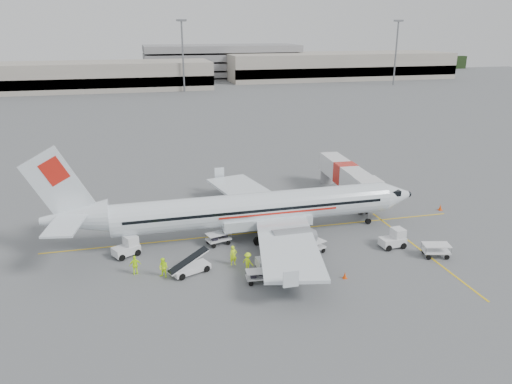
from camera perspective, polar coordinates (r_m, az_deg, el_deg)
ground at (r=52.87m, az=0.53°, el=-4.58°), size 360.00×360.00×0.00m
stripe_lead at (r=52.87m, az=0.53°, el=-4.57°), size 44.00×0.20×0.01m
stripe_cross at (r=51.44m, az=18.24°, el=-6.26°), size 0.20×20.00×0.01m
terminal_west at (r=179.92m, az=-23.39°, el=11.94°), size 110.00×22.00×9.00m
terminal_east at (r=209.50m, az=9.40°, el=14.06°), size 90.00×26.00×10.00m
parking_garage at (r=210.80m, az=-3.97°, el=14.83°), size 62.00×24.00×14.00m
treeline at (r=223.07m, az=-11.17°, el=13.71°), size 300.00×3.00×6.00m
mast_center at (r=166.21m, az=-8.35°, el=15.05°), size 3.20×1.20×22.00m
mast_east at (r=189.32m, az=15.69°, el=14.99°), size 3.20×1.20×22.00m
aircraft at (r=50.05m, az=-0.07°, el=0.45°), size 38.13×30.03×10.43m
jet_bridge at (r=63.63m, az=10.12°, el=1.30°), size 3.72×16.81×4.39m
belt_loader at (r=44.41m, az=-7.53°, el=-7.74°), size 4.86×3.35×2.47m
tug_fore at (r=50.80m, az=15.35°, el=-5.13°), size 2.56×1.61×1.89m
tug_mid at (r=45.00m, az=1.65°, el=-7.60°), size 2.57×1.62×1.90m
tug_aft at (r=48.82m, az=-14.66°, el=-6.07°), size 2.79×2.38×1.87m
cart_loaded_a at (r=49.91m, az=-4.32°, el=-5.34°), size 2.62×1.97×1.22m
cart_loaded_b at (r=42.87m, az=0.27°, el=-9.62°), size 2.16×1.37×1.08m
cart_empty_a at (r=48.27m, az=6.58°, el=-6.30°), size 2.62×2.18×1.18m
cart_empty_b at (r=50.16m, az=19.87°, el=-6.30°), size 2.74×1.99×1.29m
cone_nose at (r=62.67m, az=20.32°, el=-1.65°), size 0.44×0.44×0.71m
cone_port at (r=63.94m, az=-1.86°, el=-0.14°), size 0.33×0.33×0.53m
cone_stbd at (r=44.25m, az=10.12°, el=-9.34°), size 0.37×0.37×0.60m
crew_a at (r=45.62m, az=-2.61°, el=-7.26°), size 0.73×0.53×1.86m
crew_b at (r=44.21m, az=-10.53°, el=-8.51°), size 1.11×1.08×1.80m
crew_c at (r=44.60m, az=-0.93°, el=-7.97°), size 1.22×1.28×1.74m
crew_d at (r=45.23m, az=-13.64°, el=-8.12°), size 1.04×0.46×1.76m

